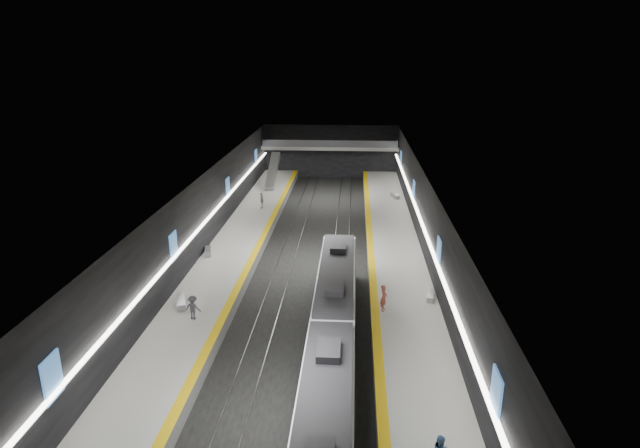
# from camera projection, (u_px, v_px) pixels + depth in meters

# --- Properties ---
(ground) EXTENTS (70.00, 70.00, 0.00)m
(ground) POSITION_uv_depth(u_px,v_px,m) (313.00, 264.00, 48.77)
(ground) COLOR black
(ground) RESTS_ON ground
(ceiling) EXTENTS (20.00, 70.00, 0.04)m
(ceiling) POSITION_uv_depth(u_px,v_px,m) (312.00, 179.00, 46.28)
(ceiling) COLOR beige
(ceiling) RESTS_ON wall_left
(wall_left) EXTENTS (0.04, 70.00, 8.00)m
(wall_left) POSITION_uv_depth(u_px,v_px,m) (202.00, 221.00, 48.14)
(wall_left) COLOR black
(wall_left) RESTS_ON ground
(wall_right) EXTENTS (0.04, 70.00, 8.00)m
(wall_right) POSITION_uv_depth(u_px,v_px,m) (426.00, 225.00, 46.91)
(wall_right) COLOR black
(wall_right) RESTS_ON ground
(wall_back) EXTENTS (20.00, 0.04, 8.00)m
(wall_back) POSITION_uv_depth(u_px,v_px,m) (331.00, 151.00, 80.71)
(wall_back) COLOR black
(wall_back) RESTS_ON ground
(platform_left) EXTENTS (5.00, 70.00, 1.00)m
(platform_left) POSITION_uv_depth(u_px,v_px,m) (231.00, 257.00, 49.08)
(platform_left) COLOR slate
(platform_left) RESTS_ON ground
(tile_surface_left) EXTENTS (5.00, 70.00, 0.02)m
(tile_surface_left) POSITION_uv_depth(u_px,v_px,m) (231.00, 252.00, 48.92)
(tile_surface_left) COLOR #B0B0AB
(tile_surface_left) RESTS_ON platform_left
(tactile_strip_left) EXTENTS (0.60, 70.00, 0.02)m
(tactile_strip_left) POSITION_uv_depth(u_px,v_px,m) (255.00, 253.00, 48.78)
(tactile_strip_left) COLOR yellow
(tactile_strip_left) RESTS_ON platform_left
(platform_right) EXTENTS (5.00, 70.00, 1.00)m
(platform_right) POSITION_uv_depth(u_px,v_px,m) (395.00, 261.00, 48.15)
(platform_right) COLOR slate
(platform_right) RESTS_ON ground
(tile_surface_right) EXTENTS (5.00, 70.00, 0.02)m
(tile_surface_right) POSITION_uv_depth(u_px,v_px,m) (396.00, 256.00, 47.99)
(tile_surface_right) COLOR #B0B0AB
(tile_surface_right) RESTS_ON platform_right
(tactile_strip_right) EXTENTS (0.60, 70.00, 0.02)m
(tactile_strip_right) POSITION_uv_depth(u_px,v_px,m) (371.00, 255.00, 48.13)
(tactile_strip_right) COLOR yellow
(tactile_strip_right) RESTS_ON platform_right
(rails) EXTENTS (6.52, 70.00, 0.12)m
(rails) POSITION_uv_depth(u_px,v_px,m) (313.00, 264.00, 48.75)
(rails) COLOR gray
(rails) RESTS_ON ground
(train) EXTENTS (2.69, 30.04, 3.60)m
(train) POSITION_uv_depth(u_px,v_px,m) (332.00, 345.00, 31.30)
(train) COLOR #0E1936
(train) RESTS_ON ground
(ad_posters) EXTENTS (19.94, 53.50, 2.20)m
(ad_posters) POSITION_uv_depth(u_px,v_px,m) (313.00, 214.00, 48.32)
(ad_posters) COLOR #437ECA
(ad_posters) RESTS_ON wall_left
(cove_light_left) EXTENTS (0.25, 68.60, 0.12)m
(cove_light_left) POSITION_uv_depth(u_px,v_px,m) (204.00, 223.00, 48.19)
(cove_light_left) COLOR white
(cove_light_left) RESTS_ON wall_left
(cove_light_right) EXTENTS (0.25, 68.60, 0.12)m
(cove_light_right) POSITION_uv_depth(u_px,v_px,m) (423.00, 227.00, 46.98)
(cove_light_right) COLOR white
(cove_light_right) RESTS_ON wall_right
(mezzanine_bridge) EXTENTS (20.00, 3.00, 1.50)m
(mezzanine_bridge) POSITION_uv_depth(u_px,v_px,m) (330.00, 147.00, 78.43)
(mezzanine_bridge) COLOR gray
(mezzanine_bridge) RESTS_ON wall_left
(escalator) EXTENTS (1.20, 7.50, 3.92)m
(escalator) POSITION_uv_depth(u_px,v_px,m) (273.00, 171.00, 72.98)
(escalator) COLOR #99999E
(escalator) RESTS_ON platform_left
(bench_left_near) EXTENTS (1.22, 2.14, 0.50)m
(bench_left_near) POSITION_uv_depth(u_px,v_px,m) (181.00, 302.00, 38.71)
(bench_left_near) COLOR #99999E
(bench_left_near) RESTS_ON platform_left
(bench_left_far) EXTENTS (1.02, 2.07, 0.49)m
(bench_left_far) POSITION_uv_depth(u_px,v_px,m) (208.00, 252.00, 48.44)
(bench_left_far) COLOR #99999E
(bench_left_far) RESTS_ON platform_left
(bench_right_near) EXTENTS (0.78, 1.73, 0.41)m
(bench_right_near) POSITION_uv_depth(u_px,v_px,m) (431.00, 296.00, 39.82)
(bench_right_near) COLOR #99999E
(bench_right_near) RESTS_ON platform_right
(bench_right_far) EXTENTS (1.09, 2.05, 0.48)m
(bench_right_far) POSITION_uv_depth(u_px,v_px,m) (395.00, 196.00, 66.86)
(bench_right_far) COLOR #99999E
(bench_right_far) RESTS_ON platform_right
(passenger_right_a) EXTENTS (0.64, 0.81, 1.94)m
(passenger_right_a) POSITION_uv_depth(u_px,v_px,m) (384.00, 298.00, 37.76)
(passenger_right_a) COLOR #BB5745
(passenger_right_a) RESTS_ON platform_right
(passenger_left_a) EXTENTS (0.63, 1.18, 1.91)m
(passenger_left_a) POSITION_uv_depth(u_px,v_px,m) (262.00, 200.00, 62.25)
(passenger_left_a) COLOR #BBB9AB
(passenger_left_a) RESTS_ON platform_left
(passenger_left_b) EXTENTS (1.21, 0.84, 1.72)m
(passenger_left_b) POSITION_uv_depth(u_px,v_px,m) (193.00, 308.00, 36.58)
(passenger_left_b) COLOR #424048
(passenger_left_b) RESTS_ON platform_left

